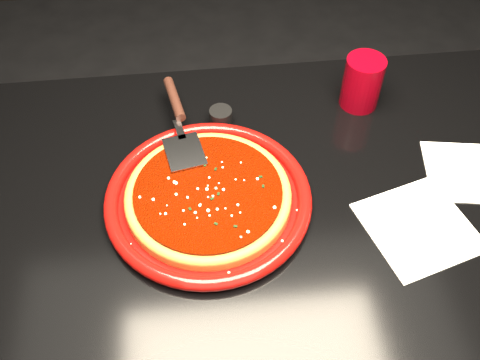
# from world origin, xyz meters

# --- Properties ---
(table) EXTENTS (1.20, 0.80, 0.75)m
(table) POSITION_xyz_m (0.00, 0.00, 0.38)
(table) COLOR black
(table) RESTS_ON floor
(plate) EXTENTS (0.40, 0.40, 0.03)m
(plate) POSITION_xyz_m (-0.12, 0.02, 0.76)
(plate) COLOR maroon
(plate) RESTS_ON table
(pizza_crust) EXTENTS (0.32, 0.32, 0.01)m
(pizza_crust) POSITION_xyz_m (-0.12, 0.02, 0.77)
(pizza_crust) COLOR olive
(pizza_crust) RESTS_ON plate
(pizza_crust_rim) EXTENTS (0.32, 0.32, 0.02)m
(pizza_crust_rim) POSITION_xyz_m (-0.12, 0.02, 0.78)
(pizza_crust_rim) COLOR olive
(pizza_crust_rim) RESTS_ON plate
(pizza_sauce) EXTENTS (0.28, 0.28, 0.01)m
(pizza_sauce) POSITION_xyz_m (-0.12, 0.02, 0.78)
(pizza_sauce) COLOR #5F0E00
(pizza_sauce) RESTS_ON plate
(parmesan_dusting) EXTENTS (0.25, 0.25, 0.01)m
(parmesan_dusting) POSITION_xyz_m (-0.12, 0.02, 0.79)
(parmesan_dusting) COLOR #F2E6BC
(parmesan_dusting) RESTS_ON plate
(basil_flecks) EXTENTS (0.23, 0.23, 0.00)m
(basil_flecks) POSITION_xyz_m (-0.12, 0.02, 0.79)
(basil_flecks) COLOR black
(basil_flecks) RESTS_ON plate
(pizza_server) EXTENTS (0.13, 0.30, 0.02)m
(pizza_server) POSITION_xyz_m (-0.16, 0.19, 0.80)
(pizza_server) COLOR silver
(pizza_server) RESTS_ON plate
(cup) EXTENTS (0.10, 0.10, 0.11)m
(cup) POSITION_xyz_m (0.21, 0.25, 0.81)
(cup) COLOR maroon
(cup) RESTS_ON table
(napkin_a) EXTENTS (0.22, 0.22, 0.00)m
(napkin_a) POSITION_xyz_m (0.24, -0.07, 0.75)
(napkin_a) COLOR white
(napkin_a) RESTS_ON table
(napkin_b) EXTENTS (0.16, 0.17, 0.00)m
(napkin_b) POSITION_xyz_m (0.36, 0.04, 0.75)
(napkin_b) COLOR white
(napkin_b) RESTS_ON table
(ramekin) EXTENTS (0.06, 0.06, 0.04)m
(ramekin) POSITION_xyz_m (-0.08, 0.22, 0.77)
(ramekin) COLOR black
(ramekin) RESTS_ON table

